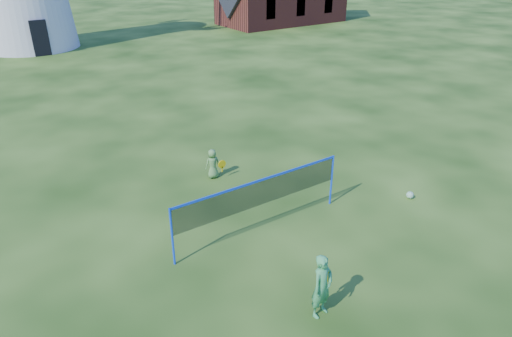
{
  "coord_description": "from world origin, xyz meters",
  "views": [
    {
      "loc": [
        -6.09,
        -8.63,
        6.99
      ],
      "look_at": [
        0.2,
        0.5,
        1.5
      ],
      "focal_mm": 32.62,
      "sensor_mm": 36.0,
      "label": 1
    }
  ],
  "objects": [
    {
      "name": "player_girl",
      "position": [
        -0.84,
        -3.36,
        0.72
      ],
      "size": [
        0.71,
        0.44,
        1.45
      ],
      "rotation": [
        0.0,
        0.0,
        0.19
      ],
      "color": "#3E9C55",
      "rests_on": "ground"
    },
    {
      "name": "play_ball",
      "position": [
        4.57,
        -1.28,
        0.11
      ],
      "size": [
        0.22,
        0.22,
        0.22
      ],
      "primitive_type": "sphere",
      "color": "green",
      "rests_on": "ground"
    },
    {
      "name": "badminton_net",
      "position": [
        -0.11,
        -0.15,
        1.14
      ],
      "size": [
        5.05,
        0.05,
        1.55
      ],
      "color": "blue",
      "rests_on": "ground"
    },
    {
      "name": "player_boy",
      "position": [
        0.4,
        3.25,
        0.49
      ],
      "size": [
        0.61,
        0.41,
        0.98
      ],
      "rotation": [
        0.0,
        0.0,
        3.04
      ],
      "color": "#5A9045",
      "rests_on": "ground"
    },
    {
      "name": "ground",
      "position": [
        0.0,
        0.0,
        0.0
      ],
      "size": [
        220.0,
        220.0,
        0.0
      ],
      "primitive_type": "plane",
      "color": "black",
      "rests_on": "ground"
    }
  ]
}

